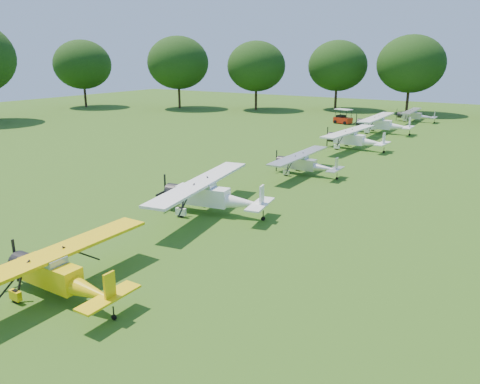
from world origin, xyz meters
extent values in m
plane|color=#1B4B12|center=(0.00, 0.00, 0.00)|extent=(160.00, 160.00, 0.00)
cylinder|color=black|center=(-2.12, 56.74, 2.37)|extent=(0.44, 0.44, 4.74)
ellipsoid|color=black|center=(-2.12, 56.74, 8.16)|extent=(11.05, 11.05, 9.39)
cylinder|color=black|center=(-14.75, 56.54, 2.24)|extent=(0.44, 0.44, 4.49)
ellipsoid|color=black|center=(-14.75, 56.54, 7.73)|extent=(10.47, 10.47, 8.90)
cylinder|color=black|center=(-26.90, 48.50, 2.22)|extent=(0.44, 0.44, 4.44)
ellipsoid|color=black|center=(-26.90, 48.50, 7.65)|extent=(10.36, 10.36, 8.80)
cylinder|color=black|center=(-40.16, 42.92, 2.39)|extent=(0.44, 0.44, 4.77)
ellipsoid|color=black|center=(-40.16, 42.92, 8.22)|extent=(11.14, 11.14, 9.47)
cylinder|color=black|center=(-57.03, 35.30, 2.28)|extent=(0.44, 0.44, 4.56)
ellipsoid|color=black|center=(-57.03, 35.30, 7.85)|extent=(10.64, 10.64, 9.04)
cube|color=yellow|center=(0.58, -15.43, 0.98)|extent=(3.00, 0.89, 0.98)
cone|color=yellow|center=(3.11, -15.43, 0.84)|extent=(2.62, 0.84, 0.84)
cube|color=#8CA5B2|center=(0.49, -15.43, 1.50)|extent=(1.50, 0.86, 0.52)
cylinder|color=black|center=(-1.20, -15.43, 0.98)|extent=(0.84, 0.97, 0.97)
cube|color=black|center=(-1.81, -15.43, 0.98)|extent=(0.06, 0.11, 1.97)
cube|color=yellow|center=(0.49, -15.43, 1.73)|extent=(1.36, 9.93, 0.13)
cube|color=yellow|center=(4.05, -15.43, 1.31)|extent=(0.09, 0.52, 1.22)
cube|color=yellow|center=(3.95, -15.43, 0.89)|extent=(0.80, 2.62, 0.08)
cylinder|color=black|center=(-0.17, -16.60, 0.28)|extent=(0.56, 0.15, 0.56)
cylinder|color=black|center=(-0.17, -14.26, 0.28)|extent=(0.56, 0.15, 0.56)
cylinder|color=black|center=(4.14, -15.43, 0.11)|extent=(0.22, 0.07, 0.22)
cube|color=white|center=(-0.47, -3.56, 1.11)|extent=(3.51, 1.57, 1.11)
cone|color=white|center=(2.35, -3.07, 0.95)|extent=(3.09, 1.45, 0.95)
cube|color=#8CA5B2|center=(-0.57, -3.58, 1.69)|extent=(1.84, 1.25, 0.58)
cylinder|color=black|center=(-2.45, -3.91, 1.11)|extent=(1.13, 1.25, 1.10)
cube|color=black|center=(-3.13, -4.02, 1.11)|extent=(0.08, 0.14, 2.22)
cube|color=white|center=(-0.57, -3.58, 1.96)|extent=(3.44, 11.33, 0.15)
cube|color=white|center=(3.40, -2.89, 1.48)|extent=(0.20, 0.59, 1.38)
cube|color=white|center=(3.29, -2.91, 1.01)|extent=(1.40, 3.08, 0.10)
cylinder|color=black|center=(-1.07, -5.01, 0.32)|extent=(0.66, 0.28, 0.64)
cylinder|color=black|center=(-1.53, -2.40, 0.32)|extent=(0.66, 0.28, 0.64)
cylinder|color=black|center=(3.50, -2.87, 0.13)|extent=(0.26, 0.13, 0.25)
cube|color=silver|center=(0.49, 8.67, 0.90)|extent=(2.76, 0.83, 0.90)
cone|color=silver|center=(2.82, 8.67, 0.77)|extent=(2.41, 0.78, 0.77)
cube|color=#8CA5B2|center=(0.41, 8.67, 1.38)|extent=(1.38, 0.80, 0.47)
cylinder|color=black|center=(-1.14, 8.68, 0.90)|extent=(0.78, 0.90, 0.89)
cube|color=black|center=(-1.70, 8.68, 0.90)|extent=(0.05, 0.10, 1.81)
cube|color=silver|center=(0.41, 8.67, 1.59)|extent=(1.28, 9.13, 0.12)
cube|color=silver|center=(3.68, 8.66, 1.20)|extent=(0.09, 0.47, 1.12)
cube|color=silver|center=(3.59, 8.66, 0.82)|extent=(0.74, 2.41, 0.08)
cylinder|color=black|center=(-0.20, 7.60, 0.26)|extent=(0.52, 0.14, 0.52)
cylinder|color=black|center=(-0.19, 9.75, 0.26)|extent=(0.52, 0.14, 0.52)
cylinder|color=black|center=(3.76, 8.66, 0.10)|extent=(0.21, 0.07, 0.21)
cube|color=white|center=(0.19, 21.57, 1.05)|extent=(3.26, 1.19, 1.05)
cone|color=white|center=(2.88, 21.37, 0.90)|extent=(2.86, 1.11, 0.90)
cube|color=#8CA5B2|center=(0.09, 21.58, 1.60)|extent=(1.66, 1.04, 0.55)
cylinder|color=black|center=(-1.70, 21.71, 1.05)|extent=(0.97, 1.10, 1.04)
cube|color=black|center=(-2.35, 21.76, 1.05)|extent=(0.07, 0.12, 2.10)
cube|color=white|center=(0.09, 21.58, 1.85)|extent=(2.24, 10.67, 0.14)
cube|color=white|center=(3.88, 21.29, 1.40)|extent=(0.14, 0.56, 1.30)
cube|color=white|center=(3.78, 21.30, 0.95)|extent=(1.06, 2.85, 0.09)
cylinder|color=black|center=(-0.70, 20.39, 0.30)|extent=(0.61, 0.20, 0.60)
cylinder|color=black|center=(-0.51, 22.88, 0.30)|extent=(0.61, 0.20, 0.60)
cylinder|color=black|center=(3.97, 21.29, 0.12)|extent=(0.25, 0.10, 0.24)
cube|color=white|center=(-0.38, 33.60, 1.12)|extent=(3.43, 1.05, 1.12)
cone|color=white|center=(2.51, 33.63, 0.96)|extent=(3.01, 0.99, 0.96)
cube|color=#8CA5B2|center=(-0.48, 33.60, 1.71)|extent=(1.72, 1.00, 0.59)
cylinder|color=black|center=(-2.41, 33.58, 1.12)|extent=(0.97, 1.12, 1.11)
cube|color=black|center=(-3.11, 33.57, 1.12)|extent=(0.07, 0.13, 2.25)
cube|color=white|center=(-0.48, 33.60, 1.98)|extent=(1.66, 11.36, 0.15)
cube|color=white|center=(3.58, 33.64, 1.50)|extent=(0.11, 0.59, 1.39)
cube|color=white|center=(3.48, 33.63, 1.02)|extent=(0.94, 3.01, 0.10)
cylinder|color=black|center=(-1.22, 32.25, 0.32)|extent=(0.64, 0.18, 0.64)
cylinder|color=black|center=(-1.25, 34.93, 0.32)|extent=(0.64, 0.18, 0.64)
cylinder|color=black|center=(3.69, 33.64, 0.13)|extent=(0.26, 0.09, 0.26)
cube|color=silver|center=(0.90, 46.92, 0.90)|extent=(2.77, 0.89, 0.90)
cone|color=silver|center=(3.23, 46.98, 0.77)|extent=(2.43, 0.83, 0.77)
cube|color=#8CA5B2|center=(0.82, 46.92, 1.38)|extent=(1.40, 0.83, 0.47)
cylinder|color=black|center=(-0.73, 46.88, 0.90)|extent=(0.80, 0.91, 0.90)
cube|color=black|center=(-1.29, 46.87, 0.90)|extent=(0.05, 0.10, 1.81)
cube|color=silver|center=(0.82, 46.92, 1.59)|extent=(1.47, 9.15, 0.12)
cube|color=silver|center=(4.09, 47.00, 1.20)|extent=(0.10, 0.48, 1.12)
cube|color=silver|center=(4.00, 47.00, 0.82)|extent=(0.79, 2.43, 0.08)
cylinder|color=black|center=(0.24, 45.83, 0.26)|extent=(0.52, 0.15, 0.52)
cylinder|color=black|center=(0.19, 47.98, 0.26)|extent=(0.52, 0.15, 0.52)
cylinder|color=black|center=(4.17, 47.00, 0.10)|extent=(0.21, 0.07, 0.21)
cube|color=red|center=(-7.00, 39.36, 0.51)|extent=(2.75, 1.96, 0.79)
cube|color=black|center=(-7.32, 39.45, 0.96)|extent=(1.31, 1.46, 0.51)
cube|color=white|center=(-7.00, 39.36, 2.05)|extent=(2.67, 2.04, 0.09)
cylinder|color=black|center=(-8.00, 38.91, 0.25)|extent=(0.52, 0.28, 0.50)
cylinder|color=black|center=(-7.63, 40.26, 0.25)|extent=(0.52, 0.28, 0.50)
cylinder|color=black|center=(-6.37, 38.46, 0.25)|extent=(0.52, 0.28, 0.50)
cylinder|color=black|center=(-6.00, 39.81, 0.25)|extent=(0.52, 0.28, 0.50)
camera|label=1|loc=(16.37, -26.04, 9.56)|focal=35.00mm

